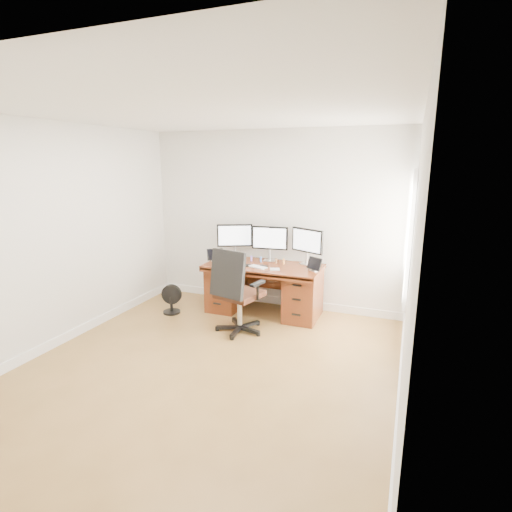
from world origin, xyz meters
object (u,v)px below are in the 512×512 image
(desk, at_px, (264,287))
(keyboard, at_px, (258,267))
(office_chair, at_px, (237,305))
(floor_fan, at_px, (171,300))
(monitor_center, at_px, (270,239))

(desk, xyz_separation_m, keyboard, (-0.02, -0.20, 0.36))
(office_chair, xyz_separation_m, floor_fan, (-1.21, 0.27, -0.17))
(office_chair, relative_size, floor_fan, 2.62)
(desk, distance_m, monitor_center, 0.72)
(floor_fan, relative_size, monitor_center, 0.80)
(monitor_center, xyz_separation_m, keyboard, (-0.02, -0.43, -0.33))
(office_chair, distance_m, monitor_center, 1.27)
(desk, bearing_deg, keyboard, -96.70)
(keyboard, bearing_deg, floor_fan, -145.49)
(desk, relative_size, monitor_center, 3.09)
(floor_fan, xyz_separation_m, monitor_center, (1.29, 0.77, 0.87))
(desk, xyz_separation_m, office_chair, (-0.08, -0.81, -0.02))
(desk, bearing_deg, floor_fan, -157.43)
(desk, distance_m, floor_fan, 1.41)
(desk, bearing_deg, office_chair, -95.72)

